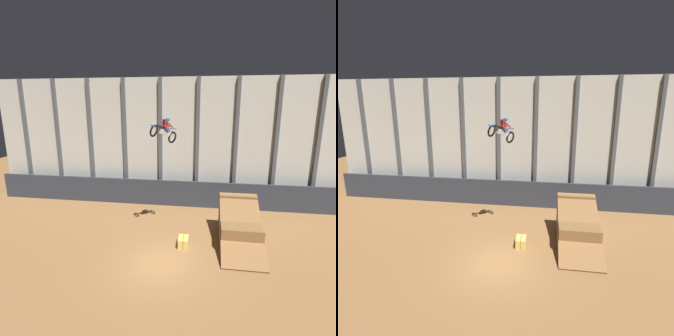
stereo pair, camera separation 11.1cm
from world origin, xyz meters
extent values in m
plane|color=olive|center=(0.00, 0.00, 0.00)|extent=(60.00, 60.00, 0.00)
cube|color=beige|center=(0.00, 9.37, 5.17)|extent=(32.00, 0.12, 10.35)
cube|color=#4C5156|center=(-13.68, 9.17, 5.17)|extent=(0.28, 0.28, 10.35)
cube|color=#4C5156|center=(-10.64, 9.17, 5.17)|extent=(0.28, 0.28, 10.35)
cube|color=#4C5156|center=(-7.60, 9.17, 5.17)|extent=(0.28, 0.28, 10.35)
cube|color=#4C5156|center=(-4.56, 9.17, 5.17)|extent=(0.28, 0.28, 10.35)
cube|color=#4C5156|center=(-1.52, 9.17, 5.17)|extent=(0.28, 0.28, 10.35)
cube|color=#4C5156|center=(1.52, 9.17, 5.17)|extent=(0.28, 0.28, 10.35)
cube|color=#4C5156|center=(4.56, 9.17, 5.17)|extent=(0.28, 0.28, 10.35)
cube|color=#4C5156|center=(7.60, 9.17, 5.17)|extent=(0.28, 0.28, 10.35)
cube|color=#4C5156|center=(10.64, 9.17, 5.17)|extent=(0.28, 0.28, 10.35)
cube|color=#2D333D|center=(0.00, 8.35, 1.08)|extent=(31.36, 0.20, 2.16)
cube|color=brown|center=(4.43, 3.13, 0.74)|extent=(2.33, 3.32, 1.49)
cube|color=brown|center=(4.43, 4.55, 1.24)|extent=(2.38, 0.50, 2.48)
cube|color=olive|center=(4.43, 2.42, 1.24)|extent=(2.38, 4.84, 2.65)
torus|color=black|center=(0.19, 3.70, 6.28)|extent=(0.76, 0.77, 0.72)
torus|color=black|center=(-0.76, 2.79, 6.75)|extent=(0.76, 0.77, 0.72)
cube|color=#B7B7BC|center=(-0.29, 3.24, 6.64)|extent=(0.55, 0.53, 0.44)
cube|color=blue|center=(-0.12, 3.40, 6.77)|extent=(0.50, 0.49, 0.37)
cube|color=black|center=(-0.39, 3.14, 6.93)|extent=(0.52, 0.51, 0.30)
cube|color=blue|center=(-0.77, 2.79, 7.02)|extent=(0.36, 0.35, 0.18)
cylinder|color=#B7B7BC|center=(0.13, 3.64, 6.56)|extent=(0.33, 0.32, 0.45)
cylinder|color=black|center=(0.16, 3.67, 6.80)|extent=(0.61, 0.33, 0.04)
cube|color=maroon|center=(-0.19, 3.34, 7.12)|extent=(0.33, 0.34, 0.50)
sphere|color=#2393CC|center=(-0.04, 3.48, 7.39)|extent=(0.42, 0.42, 0.33)
cylinder|color=maroon|center=(-0.29, 3.40, 6.86)|extent=(0.32, 0.31, 0.41)
cylinder|color=maroon|center=(-0.13, 3.23, 6.86)|extent=(0.32, 0.31, 0.41)
cylinder|color=maroon|center=(-0.13, 3.62, 7.06)|extent=(0.38, 0.37, 0.39)
cylinder|color=maroon|center=(0.09, 3.38, 7.06)|extent=(0.38, 0.37, 0.39)
cube|color=#CCB751|center=(1.11, 2.02, 0.28)|extent=(0.62, 0.91, 0.56)
cube|color=#996623|center=(1.11, 2.02, 0.28)|extent=(0.06, 0.91, 0.57)
camera|label=1|loc=(2.31, -12.04, 8.21)|focal=28.00mm
camera|label=2|loc=(2.42, -12.02, 8.21)|focal=28.00mm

